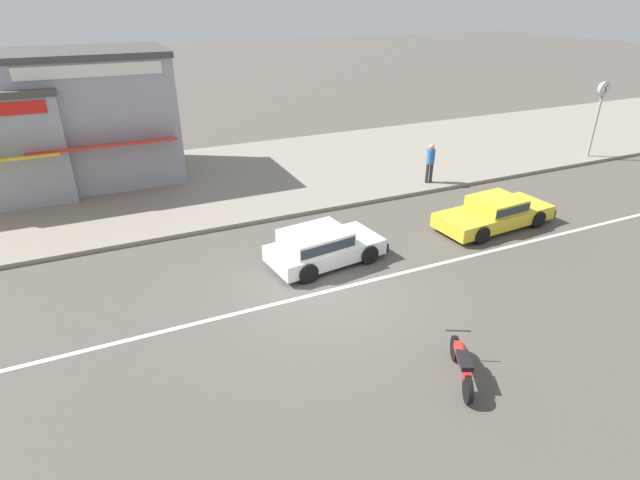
{
  "coord_description": "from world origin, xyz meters",
  "views": [
    {
      "loc": [
        -5.0,
        -10.59,
        7.41
      ],
      "look_at": [
        0.49,
        1.53,
        0.8
      ],
      "focal_mm": 28.0,
      "sensor_mm": 36.0,
      "label": 1
    }
  ],
  "objects_px": {
    "street_clock": "(601,101)",
    "hatchback_white_0": "(322,245)",
    "motorcycle_0": "(462,362)",
    "pedestrian_near_clock": "(430,160)",
    "sedan_yellow_1": "(495,212)",
    "shopfront_mid_block": "(1,142)",
    "shopfront_corner_warung": "(98,116)"
  },
  "relations": [
    {
      "from": "pedestrian_near_clock",
      "to": "shopfront_corner_warung",
      "type": "xyz_separation_m",
      "value": [
        -12.35,
        6.45,
        1.67
      ]
    },
    {
      "from": "pedestrian_near_clock",
      "to": "shopfront_corner_warung",
      "type": "height_order",
      "value": "shopfront_corner_warung"
    },
    {
      "from": "pedestrian_near_clock",
      "to": "motorcycle_0",
      "type": "bearing_deg",
      "value": -122.2
    },
    {
      "from": "pedestrian_near_clock",
      "to": "shopfront_mid_block",
      "type": "bearing_deg",
      "value": 160.14
    },
    {
      "from": "motorcycle_0",
      "to": "street_clock",
      "type": "distance_m",
      "value": 18.94
    },
    {
      "from": "sedan_yellow_1",
      "to": "shopfront_corner_warung",
      "type": "bearing_deg",
      "value": 137.87
    },
    {
      "from": "sedan_yellow_1",
      "to": "shopfront_mid_block",
      "type": "relative_size",
      "value": 0.91
    },
    {
      "from": "hatchback_white_0",
      "to": "pedestrian_near_clock",
      "type": "bearing_deg",
      "value": 31.68
    },
    {
      "from": "motorcycle_0",
      "to": "pedestrian_near_clock",
      "type": "xyz_separation_m",
      "value": [
        6.4,
        10.17,
        0.7
      ]
    },
    {
      "from": "pedestrian_near_clock",
      "to": "shopfront_corner_warung",
      "type": "bearing_deg",
      "value": 152.41
    },
    {
      "from": "pedestrian_near_clock",
      "to": "shopfront_corner_warung",
      "type": "relative_size",
      "value": 0.28
    },
    {
      "from": "sedan_yellow_1",
      "to": "shopfront_corner_warung",
      "type": "xyz_separation_m",
      "value": [
        -11.99,
        10.85,
        2.26
      ]
    },
    {
      "from": "hatchback_white_0",
      "to": "sedan_yellow_1",
      "type": "height_order",
      "value": "hatchback_white_0"
    },
    {
      "from": "shopfront_corner_warung",
      "to": "shopfront_mid_block",
      "type": "xyz_separation_m",
      "value": [
        -3.6,
        -0.69,
        -0.52
      ]
    },
    {
      "from": "hatchback_white_0",
      "to": "shopfront_mid_block",
      "type": "relative_size",
      "value": 0.75
    },
    {
      "from": "motorcycle_0",
      "to": "shopfront_mid_block",
      "type": "height_order",
      "value": "shopfront_mid_block"
    },
    {
      "from": "sedan_yellow_1",
      "to": "motorcycle_0",
      "type": "relative_size",
      "value": 2.63
    },
    {
      "from": "pedestrian_near_clock",
      "to": "hatchback_white_0",
      "type": "bearing_deg",
      "value": -148.32
    },
    {
      "from": "motorcycle_0",
      "to": "shopfront_mid_block",
      "type": "xyz_separation_m",
      "value": [
        -9.54,
        15.93,
        1.85
      ]
    },
    {
      "from": "street_clock",
      "to": "hatchback_white_0",
      "type": "bearing_deg",
      "value": -165.63
    },
    {
      "from": "motorcycle_0",
      "to": "pedestrian_near_clock",
      "type": "relative_size",
      "value": 1.03
    },
    {
      "from": "motorcycle_0",
      "to": "pedestrian_near_clock",
      "type": "distance_m",
      "value": 12.04
    },
    {
      "from": "street_clock",
      "to": "pedestrian_near_clock",
      "type": "xyz_separation_m",
      "value": [
        -9.45,
        0.09,
        -1.69
      ]
    },
    {
      "from": "motorcycle_0",
      "to": "hatchback_white_0",
      "type": "bearing_deg",
      "value": 95.56
    },
    {
      "from": "street_clock",
      "to": "pedestrian_near_clock",
      "type": "height_order",
      "value": "street_clock"
    },
    {
      "from": "shopfront_corner_warung",
      "to": "pedestrian_near_clock",
      "type": "bearing_deg",
      "value": -27.59
    },
    {
      "from": "street_clock",
      "to": "shopfront_corner_warung",
      "type": "relative_size",
      "value": 0.59
    },
    {
      "from": "hatchback_white_0",
      "to": "shopfront_corner_warung",
      "type": "xyz_separation_m",
      "value": [
        -5.37,
        10.76,
        2.21
      ]
    },
    {
      "from": "hatchback_white_0",
      "to": "shopfront_mid_block",
      "type": "height_order",
      "value": "shopfront_mid_block"
    },
    {
      "from": "pedestrian_near_clock",
      "to": "street_clock",
      "type": "bearing_deg",
      "value": -0.57
    },
    {
      "from": "hatchback_white_0",
      "to": "pedestrian_near_clock",
      "type": "height_order",
      "value": "pedestrian_near_clock"
    },
    {
      "from": "hatchback_white_0",
      "to": "motorcycle_0",
      "type": "bearing_deg",
      "value": -84.44
    }
  ]
}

